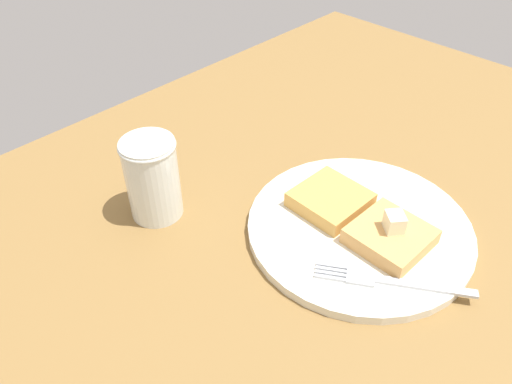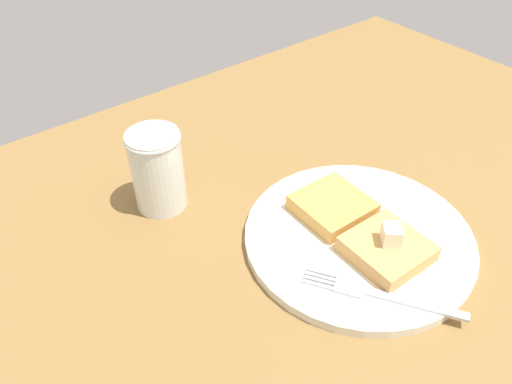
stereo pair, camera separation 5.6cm
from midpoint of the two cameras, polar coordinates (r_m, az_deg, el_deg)
The scene contains 7 objects.
table_surface at distance 61.11cm, azimuth 20.21°, elevation -5.97°, with size 96.26×96.26×2.33cm, color olive.
plate at distance 57.66cm, azimuth 14.37°, elevation -5.15°, with size 25.48×25.48×1.13cm.
toast_slice_left at distance 55.02cm, azimuth 18.00°, elevation -6.64°, with size 7.68×7.68×1.90cm, color tan.
toast_slice_middle at distance 58.62cm, azimuth 11.44°, elevation -1.73°, with size 7.68×7.68×1.90cm, color gold.
butter_pat_primary at distance 54.04cm, azimuth 17.88°, elevation -4.62°, with size 2.09×1.88×2.09cm, color #F2EDC8.
fork at distance 51.84cm, azimuth 16.30°, elevation -11.16°, with size 14.24×9.86×0.36cm.
syrup_jar at distance 58.81cm, azimuth -8.50°, elevation 1.94°, with size 6.37×6.37×10.03cm.
Camera 2 is at (-19.89, 38.90, 42.77)cm, focal length 35.00 mm.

